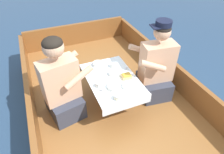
% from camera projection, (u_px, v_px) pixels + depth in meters
% --- Properties ---
extents(ground_plane, '(60.00, 60.00, 0.00)m').
position_uv_depth(ground_plane, '(112.00, 115.00, 2.78)').
color(ground_plane, navy).
extents(boat_deck, '(1.98, 3.54, 0.25)m').
position_uv_depth(boat_deck, '(112.00, 108.00, 2.70)').
color(boat_deck, brown).
rests_on(boat_deck, ground_plane).
extents(gunwale_port, '(0.06, 3.54, 0.34)m').
position_uv_depth(gunwale_port, '(32.00, 115.00, 2.23)').
color(gunwale_port, brown).
rests_on(gunwale_port, boat_deck).
extents(gunwale_starboard, '(0.06, 3.54, 0.34)m').
position_uv_depth(gunwale_starboard, '(174.00, 75.00, 2.81)').
color(gunwale_starboard, brown).
rests_on(gunwale_starboard, boat_deck).
extents(bow_coaming, '(1.86, 0.06, 0.40)m').
position_uv_depth(bow_coaming, '(76.00, 34.00, 3.77)').
color(bow_coaming, brown).
rests_on(bow_coaming, boat_deck).
extents(cockpit_table, '(0.57, 0.85, 0.41)m').
position_uv_depth(cockpit_table, '(112.00, 81.00, 2.39)').
color(cockpit_table, '#B2B2B7').
rests_on(cockpit_table, boat_deck).
extents(person_port, '(0.58, 0.52, 1.03)m').
position_uv_depth(person_port, '(62.00, 86.00, 2.23)').
color(person_port, '#333847').
rests_on(person_port, boat_deck).
extents(person_starboard, '(0.56, 0.50, 1.05)m').
position_uv_depth(person_starboard, '(156.00, 68.00, 2.51)').
color(person_starboard, '#333847').
rests_on(person_starboard, boat_deck).
extents(plate_sandwich, '(0.17, 0.17, 0.01)m').
position_uv_depth(plate_sandwich, '(126.00, 78.00, 2.36)').
color(plate_sandwich, silver).
rests_on(plate_sandwich, cockpit_table).
extents(plate_bread, '(0.16, 0.16, 0.01)m').
position_uv_depth(plate_bread, '(102.00, 78.00, 2.36)').
color(plate_bread, silver).
rests_on(plate_bread, cockpit_table).
extents(sandwich, '(0.12, 0.10, 0.05)m').
position_uv_depth(sandwich, '(126.00, 76.00, 2.35)').
color(sandwich, tan).
rests_on(sandwich, plate_sandwich).
extents(bowl_port_near, '(0.14, 0.14, 0.04)m').
position_uv_depth(bowl_port_near, '(98.00, 64.00, 2.57)').
color(bowl_port_near, silver).
rests_on(bowl_port_near, cockpit_table).
extents(bowl_starboard_near, '(0.13, 0.13, 0.04)m').
position_uv_depth(bowl_starboard_near, '(128.00, 86.00, 2.22)').
color(bowl_starboard_near, silver).
rests_on(bowl_starboard_near, cockpit_table).
extents(bowl_center_far, '(0.13, 0.13, 0.04)m').
position_uv_depth(bowl_center_far, '(114.00, 73.00, 2.41)').
color(bowl_center_far, silver).
rests_on(bowl_center_far, cockpit_table).
extents(bowl_port_far, '(0.15, 0.15, 0.04)m').
position_uv_depth(bowl_port_far, '(114.00, 86.00, 2.22)').
color(bowl_port_far, silver).
rests_on(bowl_port_far, cockpit_table).
extents(coffee_cup_port, '(0.11, 0.08, 0.05)m').
position_uv_depth(coffee_cup_port, '(113.00, 65.00, 2.53)').
color(coffee_cup_port, silver).
rests_on(coffee_cup_port, cockpit_table).
extents(coffee_cup_starboard, '(0.10, 0.07, 0.06)m').
position_uv_depth(coffee_cup_starboard, '(99.00, 85.00, 2.23)').
color(coffee_cup_starboard, silver).
rests_on(coffee_cup_starboard, cockpit_table).
extents(tin_can, '(0.07, 0.07, 0.05)m').
position_uv_depth(tin_can, '(117.00, 97.00, 2.07)').
color(tin_can, silver).
rests_on(tin_can, cockpit_table).
extents(utensil_spoon_port, '(0.13, 0.13, 0.01)m').
position_uv_depth(utensil_spoon_port, '(126.00, 70.00, 2.50)').
color(utensil_spoon_port, silver).
rests_on(utensil_spoon_port, cockpit_table).
extents(utensil_knife_port, '(0.13, 0.13, 0.00)m').
position_uv_depth(utensil_knife_port, '(90.00, 67.00, 2.55)').
color(utensil_knife_port, silver).
rests_on(utensil_knife_port, cockpit_table).
extents(utensil_fork_starboard, '(0.14, 0.12, 0.00)m').
position_uv_depth(utensil_fork_starboard, '(105.00, 91.00, 2.19)').
color(utensil_fork_starboard, silver).
rests_on(utensil_fork_starboard, cockpit_table).
extents(utensil_spoon_center, '(0.17, 0.07, 0.01)m').
position_uv_depth(utensil_spoon_center, '(141.00, 94.00, 2.15)').
color(utensil_spoon_center, silver).
rests_on(utensil_spoon_center, cockpit_table).
extents(utensil_spoon_starboard, '(0.04, 0.17, 0.01)m').
position_uv_depth(utensil_spoon_starboard, '(93.00, 71.00, 2.47)').
color(utensil_spoon_starboard, silver).
rests_on(utensil_spoon_starboard, cockpit_table).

